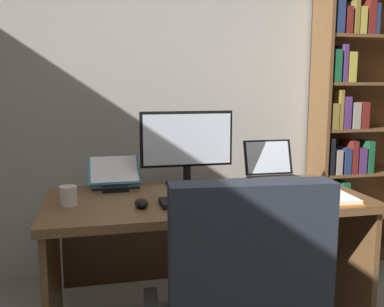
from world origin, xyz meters
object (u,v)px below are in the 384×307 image
at_px(desk, 202,228).
at_px(pen, 250,191).
at_px(coffee_mug, 68,196).
at_px(reading_stand_with_book, 114,173).
at_px(bookshelf, 355,132).
at_px(keyboard, 204,201).
at_px(computer_mouse, 142,203).
at_px(monitor, 187,148).
at_px(open_binder, 302,198).
at_px(notepad, 246,193).
at_px(laptop, 274,173).

xyz_separation_m(desk, pen, (0.23, -0.08, 0.21)).
xyz_separation_m(pen, coffee_mug, (-0.91, -0.02, 0.03)).
bearing_deg(reading_stand_with_book, pen, -24.19).
distance_m(desk, coffee_mug, 0.73).
xyz_separation_m(bookshelf, keyboard, (-1.35, -0.84, -0.21)).
bearing_deg(computer_mouse, monitor, 52.34).
relative_size(desk, open_binder, 3.05).
bearing_deg(monitor, open_binder, -42.10).
xyz_separation_m(bookshelf, pen, (-1.06, -0.71, -0.21)).
xyz_separation_m(bookshelf, notepad, (-1.08, -0.71, -0.22)).
bearing_deg(pen, coffee_mug, -178.75).
relative_size(bookshelf, notepad, 9.24).
bearing_deg(bookshelf, coffee_mug, -159.85).
bearing_deg(desk, computer_mouse, -147.82).
bearing_deg(computer_mouse, coffee_mug, 161.06).
distance_m(notepad, coffee_mug, 0.89).
distance_m(bookshelf, open_binder, 1.26).
distance_m(monitor, computer_mouse, 0.53).
height_order(notepad, pen, pen).
bearing_deg(open_binder, keyboard, 178.42).
xyz_separation_m(reading_stand_with_book, notepad, (0.66, -0.31, -0.07)).
bearing_deg(keyboard, notepad, 27.20).
bearing_deg(laptop, keyboard, -143.38).
bearing_deg(monitor, bookshelf, 18.55).
xyz_separation_m(notepad, pen, (0.02, 0.00, 0.01)).
relative_size(computer_mouse, pen, 0.74).
bearing_deg(open_binder, laptop, 88.74).
distance_m(laptop, keyboard, 0.66).
relative_size(monitor, notepad, 2.49).
relative_size(desk, computer_mouse, 15.52).
relative_size(open_binder, notepad, 2.52).
distance_m(laptop, pen, 0.36).
distance_m(desk, reading_stand_with_book, 0.57).
bearing_deg(computer_mouse, keyboard, 0.00).
relative_size(reading_stand_with_book, coffee_mug, 3.07).
relative_size(computer_mouse, reading_stand_with_book, 0.37).
bearing_deg(desk, notepad, -21.47).
relative_size(reading_stand_with_book, open_binder, 0.53).
relative_size(laptop, computer_mouse, 2.90).
distance_m(bookshelf, reading_stand_with_book, 1.80).
distance_m(desk, computer_mouse, 0.46).
xyz_separation_m(desk, monitor, (-0.05, 0.17, 0.41)).
xyz_separation_m(bookshelf, coffee_mug, (-1.98, -0.73, -0.18)).
bearing_deg(pen, notepad, 180.00).
bearing_deg(desk, keyboard, -102.11).
distance_m(monitor, open_binder, 0.69).
height_order(desk, pen, pen).
xyz_separation_m(monitor, reading_stand_with_book, (-0.40, 0.05, -0.14)).
bearing_deg(notepad, coffee_mug, -178.72).
bearing_deg(bookshelf, desk, -154.41).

